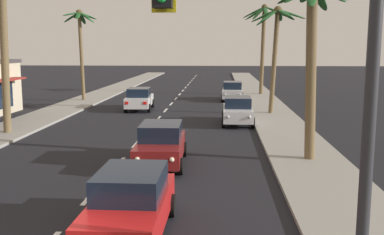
% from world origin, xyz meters
% --- Properties ---
extents(sidewalk_right, '(3.20, 110.00, 0.14)m').
position_xyz_m(sidewalk_right, '(7.80, 20.00, 0.07)').
color(sidewalk_right, gray).
rests_on(sidewalk_right, ground).
extents(sidewalk_left, '(3.20, 110.00, 0.14)m').
position_xyz_m(sidewalk_left, '(-7.80, 20.00, 0.07)').
color(sidewalk_left, gray).
rests_on(sidewalk_left, ground).
extents(lane_markings, '(4.28, 88.87, 0.01)m').
position_xyz_m(lane_markings, '(0.42, 20.41, 0.00)').
color(lane_markings, silver).
rests_on(lane_markings, ground).
extents(traffic_signal_mast, '(10.71, 0.41, 7.18)m').
position_xyz_m(traffic_signal_mast, '(3.30, -0.36, 5.14)').
color(traffic_signal_mast, '#2D2D33').
rests_on(traffic_signal_mast, ground).
extents(sedan_lead_at_stop_bar, '(1.96, 4.46, 1.68)m').
position_xyz_m(sedan_lead_at_stop_bar, '(1.91, 2.62, 0.85)').
color(sedan_lead_at_stop_bar, red).
rests_on(sedan_lead_at_stop_bar, ground).
extents(sedan_third_in_queue, '(2.04, 4.49, 1.68)m').
position_xyz_m(sedan_third_in_queue, '(1.75, 9.63, 0.85)').
color(sedan_third_in_queue, maroon).
rests_on(sedan_third_in_queue, ground).
extents(sedan_oncoming_far, '(2.14, 4.52, 1.68)m').
position_xyz_m(sedan_oncoming_far, '(-2.03, 25.64, 0.85)').
color(sedan_oncoming_far, silver).
rests_on(sedan_oncoming_far, ground).
extents(sedan_parked_nearest_kerb, '(1.98, 4.46, 1.68)m').
position_xyz_m(sedan_parked_nearest_kerb, '(5.22, 19.72, 0.85)').
color(sedan_parked_nearest_kerb, silver).
rests_on(sedan_parked_nearest_kerb, ground).
extents(sedan_parked_mid_kerb, '(2.07, 4.50, 1.68)m').
position_xyz_m(sedan_parked_mid_kerb, '(5.24, 32.34, 0.85)').
color(sedan_parked_mid_kerb, silver).
rests_on(sedan_parked_mid_kerb, ground).
extents(palm_left_second, '(3.00, 2.91, 8.69)m').
position_xyz_m(palm_left_second, '(-7.31, 15.34, 5.59)').
color(palm_left_second, brown).
rests_on(palm_left_second, ground).
extents(palm_left_third, '(2.95, 3.05, 7.96)m').
position_xyz_m(palm_left_third, '(-8.03, 30.80, 5.90)').
color(palm_left_third, brown).
rests_on(palm_left_third, ground).
extents(palm_right_second, '(2.93, 2.94, 7.35)m').
position_xyz_m(palm_right_second, '(7.77, 10.47, 4.84)').
color(palm_right_second, brown).
rests_on(palm_right_second, ground).
extents(palm_right_third, '(3.78, 3.78, 7.53)m').
position_xyz_m(palm_right_third, '(7.96, 23.71, 5.67)').
color(palm_right_third, brown).
rests_on(palm_right_third, ground).
extents(palm_right_farthest, '(4.37, 4.44, 8.90)m').
position_xyz_m(palm_right_farthest, '(8.32, 37.00, 6.40)').
color(palm_right_farthest, brown).
rests_on(palm_right_farthest, ground).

